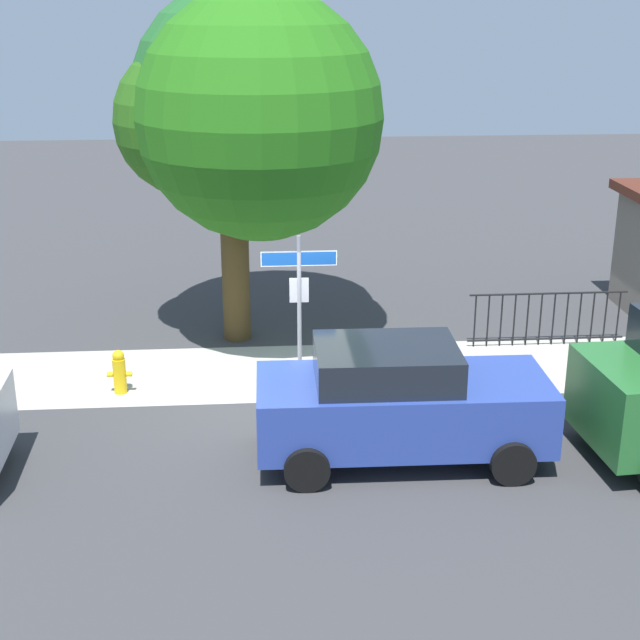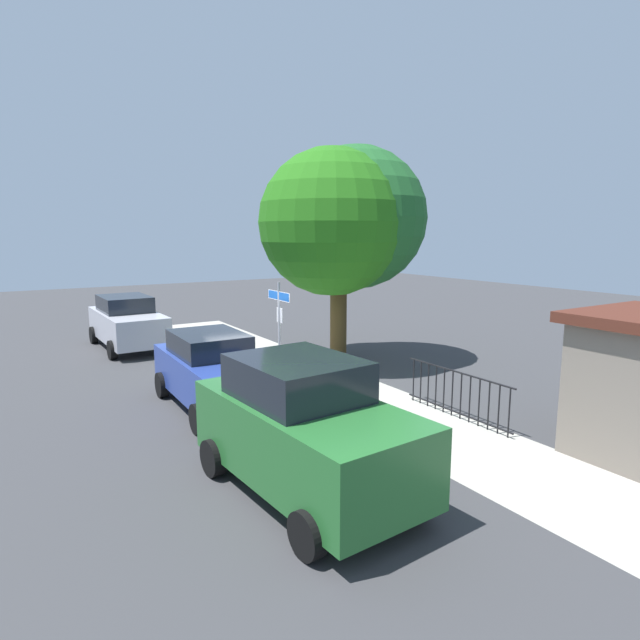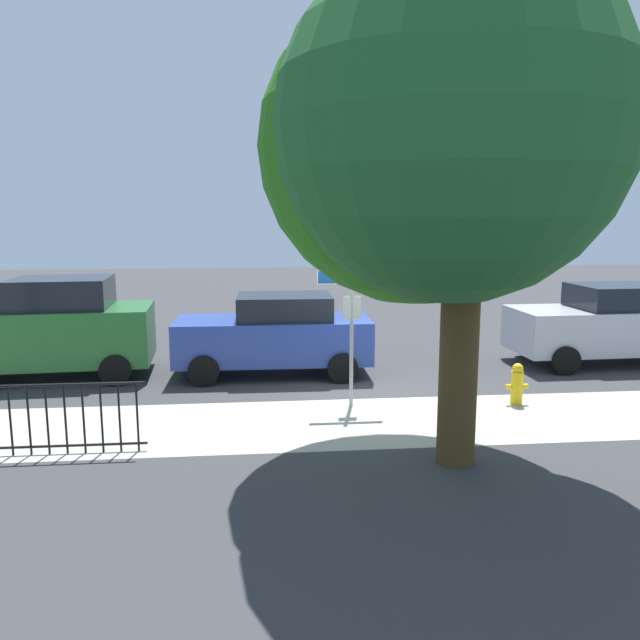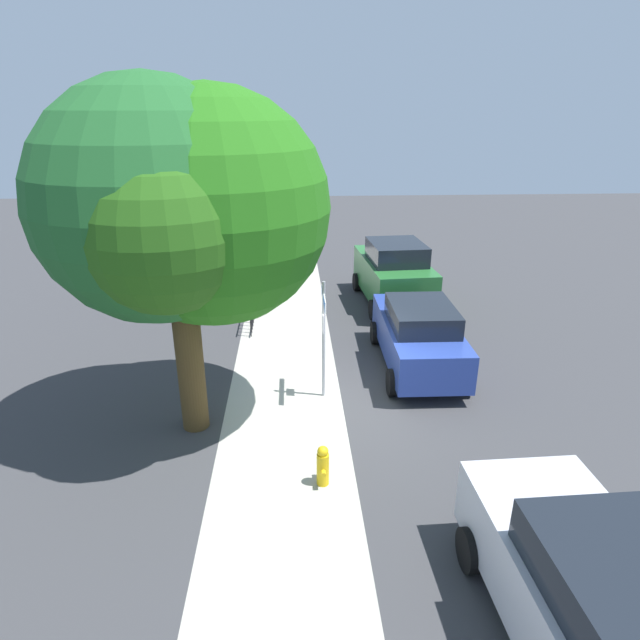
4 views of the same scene
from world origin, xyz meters
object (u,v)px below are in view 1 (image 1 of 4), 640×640
at_px(car_blue, 399,402).
at_px(shade_tree, 249,107).
at_px(street_sign, 299,289).
at_px(fire_hydrant, 119,372).

bearing_deg(car_blue, shade_tree, 112.59).
relative_size(street_sign, shade_tree, 0.41).
xyz_separation_m(shade_tree, car_blue, (2.07, -5.19, -3.62)).
xyz_separation_m(shade_tree, fire_hydrant, (-2.32, -2.52, -4.13)).
relative_size(street_sign, car_blue, 0.65).
distance_m(shade_tree, fire_hydrant, 5.37).
bearing_deg(shade_tree, car_blue, -68.21).
height_order(shade_tree, car_blue, shade_tree).
xyz_separation_m(street_sign, shade_tree, (-0.76, 2.72, 2.65)).
distance_m(street_sign, car_blue, 2.96).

